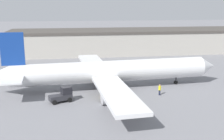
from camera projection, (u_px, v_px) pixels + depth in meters
ground_plane at (112, 88)px, 48.88m from camera, size 400.00×400.00×0.00m
terminal_building at (139, 41)px, 85.07m from camera, size 76.81×15.69×6.89m
airplane at (107, 72)px, 47.98m from camera, size 40.33×37.22×10.09m
ground_crew_worker at (160, 89)px, 45.10m from camera, size 0.40×0.40×1.80m
baggage_tug at (62, 95)px, 42.02m from camera, size 3.64×2.64×2.26m
belt_loader_truck at (114, 92)px, 43.86m from camera, size 3.70×2.96×2.13m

